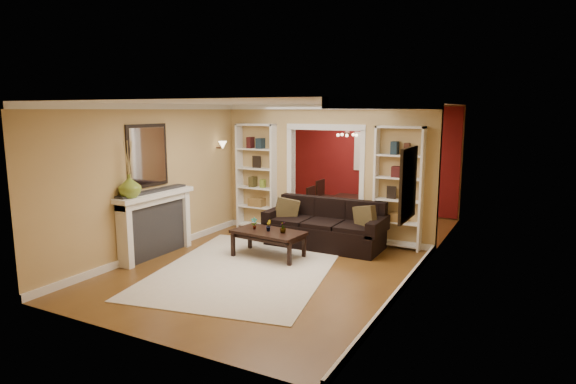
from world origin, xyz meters
The scene contains 30 objects.
floor centered at (0.00, 0.00, 0.00)m, with size 8.00×8.00×0.00m, color brown.
ceiling centered at (0.00, 0.00, 2.70)m, with size 8.00×8.00×0.00m, color white.
wall_back centered at (0.00, 4.00, 1.35)m, with size 8.00×8.00×0.00m, color tan.
wall_front centered at (0.00, -4.00, 1.35)m, with size 8.00×8.00×0.00m, color tan.
wall_left centered at (-2.25, 0.00, 1.35)m, with size 8.00×8.00×0.00m, color tan.
wall_right centered at (2.25, 0.00, 1.35)m, with size 8.00×8.00×0.00m, color tan.
partition_wall centered at (0.00, 1.20, 1.35)m, with size 4.50×0.15×2.70m, color tan.
red_back_panel centered at (0.00, 3.97, 1.32)m, with size 4.44×0.04×2.64m, color maroon.
dining_window centered at (0.00, 3.93, 1.55)m, with size 0.78×0.03×0.98m, color #8CA5CC.
area_rug centered at (-0.30, -1.36, 0.01)m, with size 2.66×3.72×0.01m, color beige.
sofa centered at (0.31, 0.45, 0.44)m, with size 2.28×0.98×0.89m, color black.
pillow_left centered at (-0.50, 0.43, 0.66)m, with size 0.45×0.13×0.45m, color brown.
pillow_right centered at (1.12, 0.43, 0.66)m, with size 0.46×0.13×0.46m, color brown.
coffee_table centered at (-0.31, -0.62, 0.24)m, with size 1.26×0.68×0.48m, color black.
plant_left centered at (-0.60, -0.62, 0.58)m, with size 0.11×0.08×0.21m, color #336626.
plant_center centered at (-0.31, -0.62, 0.57)m, with size 0.11×0.09×0.19m, color #336626.
plant_right centered at (-0.01, -0.62, 0.57)m, with size 0.11×0.11×0.20m, color #336626.
bookshelf_left centered at (-1.55, 1.03, 1.15)m, with size 0.90×0.30×2.30m, color white.
bookshelf_right centered at (1.55, 1.03, 1.15)m, with size 0.90×0.30×2.30m, color white.
fireplace centered at (-2.09, -1.50, 0.58)m, with size 0.32×1.70×1.16m, color white.
vase centered at (-2.09, -2.08, 1.35)m, with size 0.37×0.37×0.38m, color olive.
mirror centered at (-2.23, -1.50, 1.80)m, with size 0.03×0.95×1.10m, color silver.
wall_sconce centered at (-2.15, 0.55, 1.83)m, with size 0.18×0.18×0.22m, color #FFE0A5.
framed_art centered at (2.21, -1.00, 1.55)m, with size 0.04×0.85×1.05m, color black.
dining_table centered at (-0.11, 2.66, 0.26)m, with size 0.83×1.49×0.53m, color black.
dining_chair_nw centered at (-0.66, 2.36, 0.41)m, with size 0.41×0.41×0.83m, color black.
dining_chair_ne centered at (0.44, 2.36, 0.39)m, with size 0.38×0.38×0.78m, color black.
dining_chair_sw centered at (-0.66, 2.96, 0.46)m, with size 0.45×0.45×0.91m, color black.
dining_chair_se centered at (0.44, 2.96, 0.38)m, with size 0.38×0.38×0.77m, color black.
chandelier centered at (0.00, 2.70, 2.02)m, with size 0.50×0.50×0.30m, color #371F19.
Camera 1 is at (3.86, -7.76, 2.59)m, focal length 30.00 mm.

